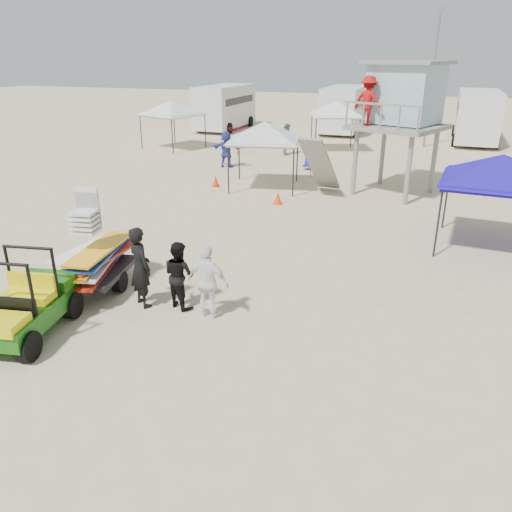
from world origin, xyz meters
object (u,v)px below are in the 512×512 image
(man_left, at_px, (140,267))
(canopy_blue, at_px, (503,159))
(lifeguard_tower, at_px, (399,99))
(utility_cart, at_px, (21,300))
(surf_trailer, at_px, (93,255))

(man_left, distance_m, canopy_blue, 10.49)
(lifeguard_tower, bearing_deg, utility_cart, -111.75)
(utility_cart, bearing_deg, canopy_blue, 43.60)
(surf_trailer, relative_size, lifeguard_tower, 0.53)
(surf_trailer, bearing_deg, utility_cart, -90.08)
(lifeguard_tower, xyz_separation_m, canopy_blue, (3.52, -5.63, -1.12))
(utility_cart, xyz_separation_m, man_left, (1.52, 2.03, 0.12))
(utility_cart, height_order, canopy_blue, canopy_blue)
(man_left, distance_m, lifeguard_tower, 13.47)
(man_left, bearing_deg, utility_cart, 84.35)
(surf_trailer, distance_m, man_left, 1.55)
(utility_cart, xyz_separation_m, surf_trailer, (0.00, 2.33, 0.09))
(utility_cart, relative_size, lifeguard_tower, 0.50)
(utility_cart, height_order, surf_trailer, surf_trailer)
(man_left, bearing_deg, surf_trailer, 19.95)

